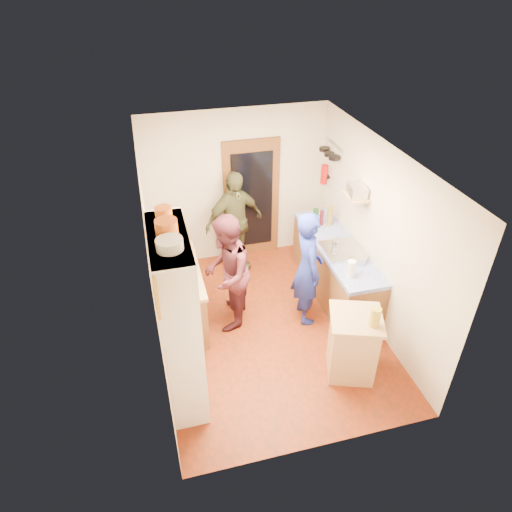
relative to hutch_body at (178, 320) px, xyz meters
name	(u,v)px	position (x,y,z in m)	size (l,w,h in m)	color
floor	(269,327)	(1.30, 0.80, -1.11)	(3.00, 4.00, 0.02)	maroon
ceiling	(272,155)	(1.30, 0.80, 1.51)	(3.00, 4.00, 0.02)	silver
wall_back	(236,187)	(1.30, 2.81, 0.20)	(3.00, 0.02, 2.60)	beige
wall_front	(330,364)	(1.30, -1.21, 0.20)	(3.00, 0.02, 2.60)	beige
wall_left	(152,269)	(-0.21, 0.80, 0.20)	(0.02, 4.00, 2.60)	beige
wall_right	(376,236)	(2.81, 0.80, 0.20)	(0.02, 4.00, 2.60)	beige
door_frame	(252,200)	(1.55, 2.77, -0.05)	(0.95, 0.06, 2.10)	brown
door_glass	(252,201)	(1.55, 2.74, -0.05)	(0.70, 0.02, 1.70)	black
hutch_body	(178,320)	(0.00, 0.00, 0.00)	(0.40, 1.20, 2.20)	white
hutch_top_shelf	(168,238)	(0.00, 0.00, 1.08)	(0.40, 1.14, 0.04)	white
plate_stack	(169,244)	(0.00, -0.24, 1.15)	(0.26, 0.26, 0.11)	white
orange_pot_a	(167,228)	(0.00, 0.01, 1.19)	(0.22, 0.22, 0.18)	orange
orange_pot_b	(164,214)	(0.00, 0.32, 1.18)	(0.18, 0.18, 0.16)	orange
left_counter_base	(180,298)	(0.10, 1.25, -0.68)	(0.60, 1.40, 0.85)	brown
left_counter_top	(176,272)	(0.10, 1.25, -0.23)	(0.64, 1.44, 0.05)	tan
toaster	(184,288)	(0.15, 0.72, -0.11)	(0.25, 0.16, 0.19)	white
kettle	(173,272)	(0.05, 1.09, -0.10)	(0.17, 0.17, 0.20)	white
orange_bowl	(180,261)	(0.18, 1.40, -0.16)	(0.18, 0.18, 0.08)	orange
chopping_board	(173,248)	(0.12, 1.82, -0.19)	(0.30, 0.22, 0.03)	tan
right_counter_base	(335,271)	(2.50, 1.30, -0.68)	(0.60, 2.20, 0.84)	brown
right_counter_top	(337,247)	(2.50, 1.30, -0.23)	(0.62, 2.22, 0.06)	#1A34BA
hob	(342,250)	(2.50, 1.13, -0.18)	(0.55, 0.58, 0.04)	silver
pot_on_hob	(338,244)	(2.45, 1.19, -0.10)	(0.18, 0.18, 0.12)	silver
bottle_a	(315,218)	(2.35, 1.87, -0.03)	(0.08, 0.08, 0.33)	#143F14
bottle_b	(322,218)	(2.48, 1.92, -0.07)	(0.06, 0.06, 0.26)	#591419
bottle_c	(330,216)	(2.61, 1.89, -0.04)	(0.08, 0.08, 0.32)	olive
paper_towel	(351,269)	(2.35, 0.53, -0.08)	(0.11, 0.11, 0.24)	white
mixing_bowl	(358,259)	(2.60, 0.81, -0.15)	(0.24, 0.24, 0.09)	silver
island_base	(352,346)	(2.08, -0.27, -0.67)	(0.55, 0.55, 0.86)	tan
island_top	(357,319)	(2.08, -0.27, -0.22)	(0.62, 0.62, 0.05)	tan
cutting_board	(352,315)	(2.04, -0.20, -0.21)	(0.35, 0.28, 0.02)	white
oil_jar	(375,317)	(2.21, -0.44, -0.07)	(0.12, 0.12, 0.25)	#AD9E2D
pan_rail	(334,145)	(2.76, 2.33, 0.95)	(0.02, 0.02, 0.65)	silver
pan_hang_a	(334,158)	(2.70, 2.15, 0.82)	(0.18, 0.18, 0.05)	black
pan_hang_b	(329,154)	(2.70, 2.35, 0.80)	(0.16, 0.16, 0.05)	black
pan_hang_c	(324,149)	(2.70, 2.55, 0.81)	(0.17, 0.17, 0.05)	black
wall_shelf	(356,197)	(2.67, 1.25, 0.60)	(0.26, 0.42, 0.03)	tan
radio	(357,191)	(2.67, 1.25, 0.69)	(0.22, 0.30, 0.15)	silver
ext_bracket	(327,177)	(2.77, 2.50, 0.35)	(0.06, 0.10, 0.04)	black
fire_extinguisher	(324,174)	(2.71, 2.50, 0.40)	(0.11, 0.11, 0.32)	red
picture_frame	(157,298)	(-0.18, -0.75, 0.95)	(0.03, 0.25, 0.30)	gold
person_hob	(310,269)	(1.91, 0.86, -0.23)	(0.63, 0.41, 1.73)	navy
person_left	(229,272)	(0.81, 1.08, -0.23)	(0.84, 0.66, 1.73)	#4B1E27
person_back	(235,223)	(1.17, 2.37, -0.22)	(1.03, 0.43, 1.76)	#414226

